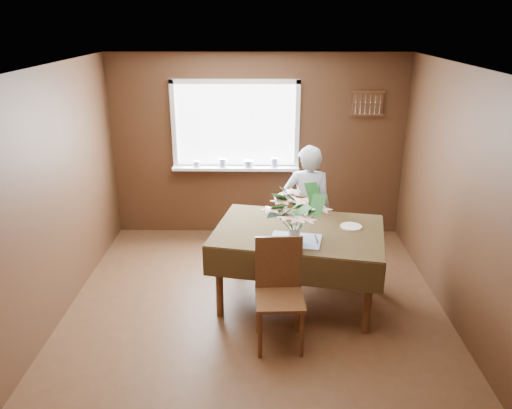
{
  "coord_description": "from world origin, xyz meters",
  "views": [
    {
      "loc": [
        0.07,
        -4.41,
        2.93
      ],
      "look_at": [
        0.0,
        0.55,
        1.05
      ],
      "focal_mm": 35.0,
      "sensor_mm": 36.0,
      "label": 1
    }
  ],
  "objects_px": {
    "dining_table": "(299,239)",
    "flower_bouquet": "(295,211)",
    "seated_woman": "(307,208)",
    "chair_far": "(299,226)",
    "chair_near": "(279,288)"
  },
  "relations": [
    {
      "from": "seated_woman",
      "to": "flower_bouquet",
      "type": "xyz_separation_m",
      "value": [
        -0.22,
        -1.07,
        0.39
      ]
    },
    {
      "from": "seated_woman",
      "to": "chair_far",
      "type": "bearing_deg",
      "value": -25.95
    },
    {
      "from": "chair_far",
      "to": "flower_bouquet",
      "type": "distance_m",
      "value": 1.29
    },
    {
      "from": "chair_far",
      "to": "seated_woman",
      "type": "bearing_deg",
      "value": -179.74
    },
    {
      "from": "chair_far",
      "to": "flower_bouquet",
      "type": "relative_size",
      "value": 1.69
    },
    {
      "from": "chair_near",
      "to": "seated_woman",
      "type": "distance_m",
      "value": 1.55
    },
    {
      "from": "dining_table",
      "to": "flower_bouquet",
      "type": "bearing_deg",
      "value": -92.0
    },
    {
      "from": "dining_table",
      "to": "seated_woman",
      "type": "bearing_deg",
      "value": 90.0
    },
    {
      "from": "flower_bouquet",
      "to": "chair_far",
      "type": "bearing_deg",
      "value": 83.13
    },
    {
      "from": "chair_far",
      "to": "flower_bouquet",
      "type": "xyz_separation_m",
      "value": [
        -0.13,
        -1.11,
        0.64
      ]
    },
    {
      "from": "dining_table",
      "to": "chair_near",
      "type": "bearing_deg",
      "value": -96.41
    },
    {
      "from": "chair_near",
      "to": "flower_bouquet",
      "type": "height_order",
      "value": "flower_bouquet"
    },
    {
      "from": "chair_far",
      "to": "seated_woman",
      "type": "xyz_separation_m",
      "value": [
        0.09,
        -0.05,
        0.25
      ]
    },
    {
      "from": "chair_near",
      "to": "chair_far",
      "type": "bearing_deg",
      "value": 76.64
    },
    {
      "from": "chair_near",
      "to": "seated_woman",
      "type": "bearing_deg",
      "value": 73.21
    }
  ]
}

